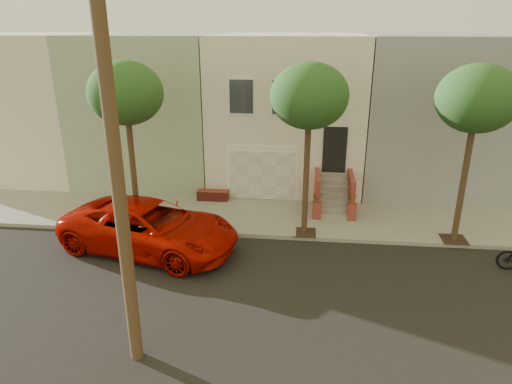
# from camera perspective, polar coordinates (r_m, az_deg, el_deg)

# --- Properties ---
(ground) EXTENTS (90.00, 90.00, 0.00)m
(ground) POSITION_cam_1_polar(r_m,az_deg,el_deg) (14.04, 1.76, -12.36)
(ground) COLOR black
(ground) RESTS_ON ground
(sidewalk) EXTENTS (40.00, 3.70, 0.15)m
(sidewalk) POSITION_cam_1_polar(r_m,az_deg,el_deg) (18.72, 3.02, -3.29)
(sidewalk) COLOR gray
(sidewalk) RESTS_ON ground
(house_row) EXTENTS (33.10, 11.70, 7.00)m
(house_row) POSITION_cam_1_polar(r_m,az_deg,el_deg) (23.31, 4.00, 10.62)
(house_row) COLOR beige
(house_row) RESTS_ON sidewalk
(tree_left) EXTENTS (2.70, 2.57, 6.30)m
(tree_left) POSITION_cam_1_polar(r_m,az_deg,el_deg) (17.06, -16.12, 11.76)
(tree_left) COLOR #2D2116
(tree_left) RESTS_ON sidewalk
(tree_mid) EXTENTS (2.70, 2.57, 6.30)m
(tree_mid) POSITION_cam_1_polar(r_m,az_deg,el_deg) (15.85, 6.76, 11.79)
(tree_mid) COLOR #2D2116
(tree_mid) RESTS_ON sidewalk
(tree_right) EXTENTS (2.70, 2.57, 6.30)m
(tree_right) POSITION_cam_1_polar(r_m,az_deg,el_deg) (16.83, 26.14, 10.39)
(tree_right) COLOR #2D2116
(tree_right) RESTS_ON sidewalk
(pickup_truck) EXTENTS (6.84, 4.38, 1.76)m
(pickup_truck) POSITION_cam_1_polar(r_m,az_deg,el_deg) (16.41, -13.27, -4.33)
(pickup_truck) COLOR #B20A00
(pickup_truck) RESTS_ON ground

